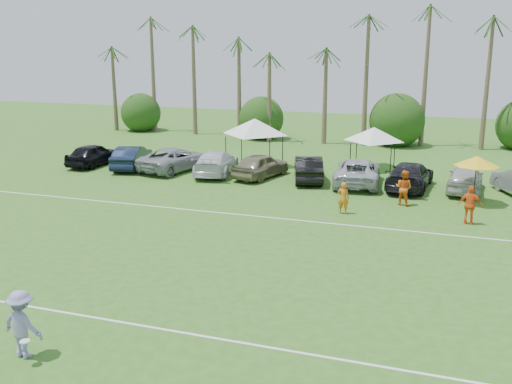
% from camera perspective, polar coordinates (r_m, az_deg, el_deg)
% --- Properties ---
extents(ground, '(120.00, 120.00, 0.00)m').
position_cam_1_polar(ground, '(17.56, -19.76, -14.53)').
color(ground, '#34641E').
rests_on(ground, ground).
extents(field_lines, '(80.00, 12.10, 0.01)m').
position_cam_1_polar(field_lines, '(23.69, -7.81, -6.09)').
color(field_lines, white).
rests_on(field_lines, ground).
extents(palm_tree_0, '(2.40, 2.40, 8.90)m').
position_cam_1_polar(palm_tree_0, '(59.24, -14.57, 13.21)').
color(palm_tree_0, brown).
rests_on(palm_tree_0, ground).
extents(palm_tree_1, '(2.40, 2.40, 9.90)m').
position_cam_1_polar(palm_tree_1, '(56.68, -10.24, 14.28)').
color(palm_tree_1, brown).
rests_on(palm_tree_1, ground).
extents(palm_tree_2, '(2.40, 2.40, 10.90)m').
position_cam_1_polar(palm_tree_2, '(54.49, -5.49, 15.35)').
color(palm_tree_2, brown).
rests_on(palm_tree_2, ground).
extents(palm_tree_3, '(2.40, 2.40, 11.90)m').
position_cam_1_polar(palm_tree_3, '(53.02, -1.39, 16.36)').
color(palm_tree_3, brown).
rests_on(palm_tree_3, ground).
extents(palm_tree_4, '(2.40, 2.40, 8.90)m').
position_cam_1_polar(palm_tree_4, '(51.77, 2.91, 13.53)').
color(palm_tree_4, brown).
rests_on(palm_tree_4, ground).
extents(palm_tree_5, '(2.40, 2.40, 9.90)m').
position_cam_1_polar(palm_tree_5, '(50.82, 7.41, 14.40)').
color(palm_tree_5, brown).
rests_on(palm_tree_5, ground).
extents(palm_tree_6, '(2.40, 2.40, 10.90)m').
position_cam_1_polar(palm_tree_6, '(50.20, 12.08, 15.20)').
color(palm_tree_6, brown).
rests_on(palm_tree_6, ground).
extents(palm_tree_7, '(2.40, 2.40, 11.90)m').
position_cam_1_polar(palm_tree_7, '(49.90, 16.88, 15.89)').
color(palm_tree_7, brown).
rests_on(palm_tree_7, ground).
extents(palm_tree_8, '(2.40, 2.40, 8.90)m').
position_cam_1_polar(palm_tree_8, '(49.92, 22.53, 12.46)').
color(palm_tree_8, brown).
rests_on(palm_tree_8, ground).
extents(bush_tree_0, '(4.00, 4.00, 4.00)m').
position_cam_1_polar(bush_tree_0, '(58.88, -11.21, 7.84)').
color(bush_tree_0, brown).
rests_on(bush_tree_0, ground).
extents(bush_tree_1, '(4.00, 4.00, 4.00)m').
position_cam_1_polar(bush_tree_1, '(53.68, 1.06, 7.49)').
color(bush_tree_1, brown).
rests_on(bush_tree_1, ground).
extents(bush_tree_2, '(4.00, 4.00, 4.00)m').
position_cam_1_polar(bush_tree_2, '(51.39, 14.01, 6.76)').
color(bush_tree_2, brown).
rests_on(bush_tree_2, ground).
extents(sideline_player_a, '(0.62, 0.42, 1.63)m').
position_cam_1_polar(sideline_player_a, '(29.05, 8.73, -0.59)').
color(sideline_player_a, orange).
rests_on(sideline_player_a, ground).
extents(sideline_player_b, '(1.12, 1.00, 1.89)m').
position_cam_1_polar(sideline_player_b, '(31.24, 14.55, 0.41)').
color(sideline_player_b, orange).
rests_on(sideline_player_b, ground).
extents(sideline_player_c, '(1.14, 0.56, 1.88)m').
position_cam_1_polar(sideline_player_c, '(28.82, 20.64, -1.23)').
color(sideline_player_c, orange).
rests_on(sideline_player_c, ground).
extents(canopy_tent_left, '(4.83, 4.83, 3.92)m').
position_cam_1_polar(canopy_tent_left, '(39.92, -0.11, 7.36)').
color(canopy_tent_left, black).
rests_on(canopy_tent_left, ground).
extents(canopy_tent_right, '(4.15, 4.15, 3.36)m').
position_cam_1_polar(canopy_tent_right, '(39.85, 11.74, 6.36)').
color(canopy_tent_right, black).
rests_on(canopy_tent_right, ground).
extents(market_umbrella, '(2.35, 2.35, 2.62)m').
position_cam_1_polar(market_umbrella, '(32.36, 21.22, 2.91)').
color(market_umbrella, black).
rests_on(market_umbrella, ground).
extents(frisbee_player, '(1.30, 0.89, 1.93)m').
position_cam_1_polar(frisbee_player, '(17.00, -22.36, -12.13)').
color(frisbee_player, '#8983BA').
rests_on(frisbee_player, ground).
extents(parked_car_0, '(2.05, 4.71, 1.58)m').
position_cam_1_polar(parked_car_0, '(42.04, -15.95, 3.63)').
color(parked_car_0, black).
rests_on(parked_car_0, ground).
extents(parked_car_1, '(2.75, 5.06, 1.58)m').
position_cam_1_polar(parked_car_1, '(40.37, -12.31, 3.42)').
color(parked_car_1, black).
rests_on(parked_car_1, ground).
extents(parked_car_2, '(3.84, 6.14, 1.58)m').
position_cam_1_polar(parked_car_2, '(39.20, -8.12, 3.29)').
color(parked_car_2, '#979B9F').
rests_on(parked_car_2, ground).
extents(parked_car_3, '(3.08, 5.74, 1.58)m').
position_cam_1_polar(parked_car_3, '(37.76, -4.02, 2.98)').
color(parked_car_3, silver).
rests_on(parked_car_3, ground).
extents(parked_car_4, '(3.03, 4.97, 1.58)m').
position_cam_1_polar(parked_car_4, '(36.71, 0.47, 2.68)').
color(parked_car_4, '#80795B').
rests_on(parked_car_4, ground).
extents(parked_car_5, '(2.92, 5.08, 1.58)m').
position_cam_1_polar(parked_car_5, '(35.98, 5.24, 2.38)').
color(parked_car_5, black).
rests_on(parked_car_5, ground).
extents(parked_car_6, '(3.14, 5.91, 1.58)m').
position_cam_1_polar(parked_car_6, '(35.40, 10.13, 2.01)').
color(parked_car_6, '#B3B6BB').
rests_on(parked_car_6, ground).
extents(parked_car_7, '(2.74, 5.64, 1.58)m').
position_cam_1_polar(parked_car_7, '(35.04, 15.14, 1.61)').
color(parked_car_7, black).
rests_on(parked_car_7, ground).
extents(parked_car_8, '(2.20, 4.77, 1.58)m').
position_cam_1_polar(parked_car_8, '(35.19, 20.20, 1.27)').
color(parked_car_8, '#B8B8B8').
rests_on(parked_car_8, ground).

